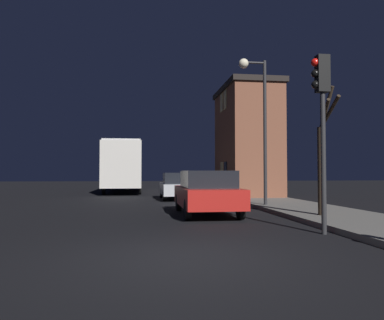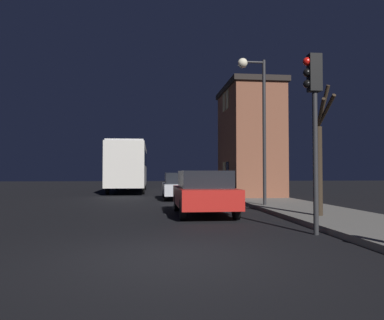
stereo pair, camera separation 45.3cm
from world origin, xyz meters
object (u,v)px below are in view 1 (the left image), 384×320
at_px(bus, 124,164).
at_px(streetlamp, 257,106).
at_px(bare_tree, 323,159).
at_px(traffic_light, 321,105).
at_px(car_near_lane, 207,192).
at_px(car_mid_lane, 178,186).

bearing_deg(bus, streetlamp, -66.90).
xyz_separation_m(bare_tree, bus, (-6.88, 18.17, 0.28)).
bearing_deg(traffic_light, car_near_lane, 114.79).
height_order(streetlamp, car_near_lane, streetlamp).
distance_m(bus, car_mid_lane, 9.26).
relative_size(streetlamp, car_mid_lane, 1.46).
xyz_separation_m(streetlamp, car_mid_lane, (-2.73, 5.66, -3.51)).
bearing_deg(streetlamp, car_mid_lane, 115.71).
distance_m(traffic_light, car_near_lane, 5.37).
bearing_deg(streetlamp, traffic_light, -94.03).
distance_m(car_near_lane, car_mid_lane, 7.73).
relative_size(streetlamp, bare_tree, 1.54).
height_order(bare_tree, car_mid_lane, bare_tree).
bearing_deg(car_mid_lane, streetlamp, -64.29).
relative_size(traffic_light, bus, 0.41).
bearing_deg(bare_tree, car_near_lane, 149.93).
xyz_separation_m(traffic_light, bare_tree, (1.28, 2.48, -1.20)).
height_order(traffic_light, car_near_lane, traffic_light).
distance_m(streetlamp, car_mid_lane, 7.20).
bearing_deg(car_near_lane, bare_tree, -30.07).
xyz_separation_m(streetlamp, traffic_light, (-0.46, -6.47, -1.16)).
relative_size(traffic_light, bare_tree, 1.10).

